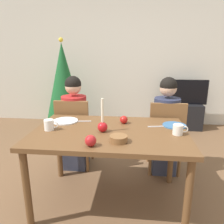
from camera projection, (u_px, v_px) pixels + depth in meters
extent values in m
plane|color=brown|center=(110.00, 200.00, 2.17)|extent=(7.68, 7.68, 0.00)
cube|color=beige|center=(124.00, 59.00, 4.31)|extent=(6.40, 0.10, 2.60)
cube|color=brown|center=(110.00, 133.00, 1.97)|extent=(1.40, 0.90, 0.04)
cylinder|color=brown|center=(27.00, 190.00, 1.76)|extent=(0.06, 0.06, 0.71)
cylinder|color=brown|center=(188.00, 200.00, 1.64)|extent=(0.06, 0.06, 0.71)
cylinder|color=brown|center=(59.00, 149.00, 2.51)|extent=(0.06, 0.06, 0.71)
cylinder|color=brown|center=(171.00, 154.00, 2.38)|extent=(0.06, 0.06, 0.71)
cube|color=brown|center=(77.00, 134.00, 2.77)|extent=(0.40, 0.40, 0.04)
cube|color=brown|center=(72.00, 120.00, 2.53)|extent=(0.40, 0.04, 0.45)
cylinder|color=brown|center=(93.00, 145.00, 2.97)|extent=(0.04, 0.04, 0.41)
cylinder|color=brown|center=(69.00, 144.00, 3.01)|extent=(0.04, 0.04, 0.41)
cylinder|color=brown|center=(87.00, 156.00, 2.65)|extent=(0.04, 0.04, 0.41)
cylinder|color=brown|center=(60.00, 155.00, 2.68)|extent=(0.04, 0.04, 0.41)
cube|color=brown|center=(164.00, 137.00, 2.66)|extent=(0.40, 0.40, 0.04)
cube|color=brown|center=(168.00, 123.00, 2.42)|extent=(0.40, 0.04, 0.45)
cylinder|color=brown|center=(174.00, 148.00, 2.86)|extent=(0.04, 0.04, 0.41)
cylinder|color=brown|center=(149.00, 147.00, 2.90)|extent=(0.04, 0.04, 0.41)
cylinder|color=brown|center=(179.00, 161.00, 2.54)|extent=(0.04, 0.04, 0.41)
cylinder|color=brown|center=(150.00, 159.00, 2.57)|extent=(0.04, 0.04, 0.41)
cube|color=#33384C|center=(76.00, 150.00, 2.77)|extent=(0.28, 0.28, 0.45)
cylinder|color=#AD2323|center=(75.00, 115.00, 2.65)|extent=(0.30, 0.30, 0.48)
sphere|color=tan|center=(73.00, 87.00, 2.55)|extent=(0.19, 0.19, 0.19)
sphere|color=black|center=(73.00, 84.00, 2.54)|extent=(0.19, 0.19, 0.19)
cube|color=#33384C|center=(164.00, 154.00, 2.66)|extent=(0.28, 0.28, 0.45)
cylinder|color=#282D47|center=(166.00, 118.00, 2.54)|extent=(0.30, 0.30, 0.48)
sphere|color=tan|center=(168.00, 88.00, 2.44)|extent=(0.19, 0.19, 0.19)
sphere|color=black|center=(168.00, 86.00, 2.43)|extent=(0.19, 0.19, 0.19)
cube|color=black|center=(184.00, 116.00, 4.19)|extent=(0.64, 0.40, 0.48)
cube|color=black|center=(186.00, 92.00, 4.07)|extent=(0.79, 0.04, 0.46)
cube|color=black|center=(186.00, 92.00, 4.06)|extent=(0.76, 0.05, 0.46)
cylinder|color=brown|center=(66.00, 125.00, 4.20)|extent=(0.08, 0.08, 0.14)
cone|color=#195628|center=(64.00, 84.00, 3.98)|extent=(0.71, 0.71, 1.47)
sphere|color=yellow|center=(61.00, 40.00, 3.77)|extent=(0.08, 0.08, 0.08)
sphere|color=red|center=(103.00, 127.00, 1.93)|extent=(0.09, 0.09, 0.09)
cylinder|color=#EFE5C6|center=(102.00, 111.00, 1.89)|extent=(0.02, 0.02, 0.21)
cylinder|color=silver|center=(65.00, 121.00, 2.22)|extent=(0.26, 0.26, 0.01)
cylinder|color=teal|center=(174.00, 125.00, 2.09)|extent=(0.22, 0.22, 0.01)
cylinder|color=white|center=(49.00, 125.00, 1.97)|extent=(0.09, 0.09, 0.10)
torus|color=white|center=(55.00, 125.00, 1.96)|extent=(0.07, 0.01, 0.07)
cylinder|color=silver|center=(178.00, 130.00, 1.86)|extent=(0.09, 0.09, 0.09)
torus|color=silver|center=(185.00, 129.00, 1.86)|extent=(0.06, 0.01, 0.06)
cube|color=silver|center=(82.00, 121.00, 2.22)|extent=(0.18, 0.04, 0.01)
cube|color=silver|center=(157.00, 127.00, 2.06)|extent=(0.18, 0.04, 0.01)
cylinder|color=brown|center=(119.00, 139.00, 1.71)|extent=(0.14, 0.14, 0.05)
sphere|color=#B21815|center=(124.00, 120.00, 2.15)|extent=(0.08, 0.08, 0.08)
sphere|color=#AB1B1E|center=(91.00, 141.00, 1.63)|extent=(0.09, 0.09, 0.09)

